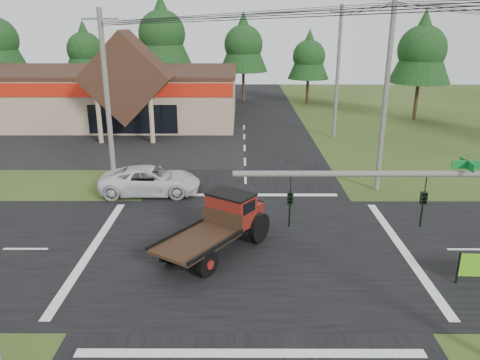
{
  "coord_description": "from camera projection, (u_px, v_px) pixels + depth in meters",
  "views": [
    {
      "loc": [
        -0.29,
        -18.94,
        9.67
      ],
      "look_at": [
        -0.34,
        3.3,
        2.2
      ],
      "focal_mm": 35.0,
      "sensor_mm": 36.0,
      "label": 1
    }
  ],
  "objects": [
    {
      "name": "ground",
      "position": [
        247.0,
        250.0,
        21.03
      ],
      "size": [
        120.0,
        120.0,
        0.0
      ],
      "primitive_type": "plane",
      "color": "#2E4318",
      "rests_on": "ground"
    },
    {
      "name": "road_ns",
      "position": [
        247.0,
        249.0,
        21.03
      ],
      "size": [
        12.0,
        120.0,
        0.02
      ],
      "primitive_type": "cube",
      "color": "black",
      "rests_on": "ground"
    },
    {
      "name": "road_ew",
      "position": [
        247.0,
        249.0,
        21.03
      ],
      "size": [
        120.0,
        12.0,
        0.02
      ],
      "primitive_type": "cube",
      "color": "black",
      "rests_on": "ground"
    },
    {
      "name": "parking_apron",
      "position": [
        77.0,
        145.0,
        39.07
      ],
      "size": [
        28.0,
        14.0,
        0.02
      ],
      "primitive_type": "cube",
      "color": "black",
      "rests_on": "ground"
    },
    {
      "name": "cvs_building",
      "position": [
        92.0,
        94.0,
        48.21
      ],
      "size": [
        30.4,
        18.2,
        9.19
      ],
      "color": "tan",
      "rests_on": "ground"
    },
    {
      "name": "traffic_signal_mast",
      "position": [
        469.0,
        230.0,
        12.5
      ],
      "size": [
        8.12,
        0.24,
        7.0
      ],
      "color": "#595651",
      "rests_on": "ground"
    },
    {
      "name": "utility_pole_nw",
      "position": [
        107.0,
        102.0,
        26.92
      ],
      "size": [
        2.0,
        0.3,
        10.5
      ],
      "color": "#595651",
      "rests_on": "ground"
    },
    {
      "name": "utility_pole_ne",
      "position": [
        386.0,
        93.0,
        26.72
      ],
      "size": [
        2.0,
        0.3,
        11.5
      ],
      "color": "#595651",
      "rests_on": "ground"
    },
    {
      "name": "utility_pole_n",
      "position": [
        338.0,
        72.0,
        40.04
      ],
      "size": [
        2.0,
        0.3,
        11.2
      ],
      "color": "#595651",
      "rests_on": "ground"
    },
    {
      "name": "tree_row_b",
      "position": [
        85.0,
        48.0,
        58.75
      ],
      "size": [
        5.6,
        5.6,
        10.1
      ],
      "color": "#332316",
      "rests_on": "ground"
    },
    {
      "name": "tree_row_c",
      "position": [
        162.0,
        31.0,
        57.14
      ],
      "size": [
        7.28,
        7.28,
        13.13
      ],
      "color": "#332316",
      "rests_on": "ground"
    },
    {
      "name": "tree_row_d",
      "position": [
        243.0,
        43.0,
        58.5
      ],
      "size": [
        6.16,
        6.16,
        11.11
      ],
      "color": "#332316",
      "rests_on": "ground"
    },
    {
      "name": "tree_row_e",
      "position": [
        309.0,
        55.0,
        57.01
      ],
      "size": [
        5.04,
        5.04,
        9.09
      ],
      "color": "#332316",
      "rests_on": "ground"
    },
    {
      "name": "tree_side_ne",
      "position": [
        422.0,
        47.0,
        47.08
      ],
      "size": [
        6.16,
        6.16,
        11.11
      ],
      "color": "#332316",
      "rests_on": "ground"
    },
    {
      "name": "antique_flatbed_truck",
      "position": [
        215.0,
        227.0,
        20.33
      ],
      "size": [
        5.31,
        6.23,
        2.51
      ],
      "primitive_type": null,
      "rotation": [
        0.0,
        0.0,
        -0.61
      ],
      "color": "#60180D",
      "rests_on": "ground"
    },
    {
      "name": "white_pickup",
      "position": [
        150.0,
        180.0,
        27.73
      ],
      "size": [
        5.95,
        2.88,
        1.63
      ],
      "primitive_type": "imported",
      "rotation": [
        0.0,
        0.0,
        1.6
      ],
      "color": "silver",
      "rests_on": "ground"
    }
  ]
}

